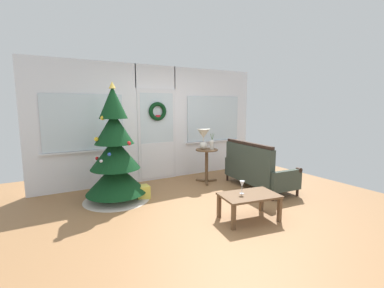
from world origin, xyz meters
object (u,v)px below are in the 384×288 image
at_px(settee_sofa, 255,170).
at_px(flower_vase, 212,144).
at_px(gift_box, 142,192).
at_px(side_table, 207,159).
at_px(christmas_tree, 115,159).
at_px(coffee_table, 249,198).
at_px(table_lamp, 203,136).
at_px(wine_glass, 242,184).

relative_size(settee_sofa, flower_vase, 4.62).
bearing_deg(settee_sofa, gift_box, 165.87).
xyz_separation_m(settee_sofa, side_table, (-0.64, 0.84, 0.15)).
relative_size(christmas_tree, coffee_table, 2.29).
height_order(table_lamp, coffee_table, table_lamp).
distance_m(table_lamp, gift_box, 1.79).
relative_size(settee_sofa, coffee_table, 1.77).
relative_size(settee_sofa, gift_box, 6.86).
xyz_separation_m(wine_glass, gift_box, (-0.99, 1.57, -0.41)).
height_order(christmas_tree, wine_glass, christmas_tree).
distance_m(side_table, flower_vase, 0.35).
distance_m(christmas_tree, wine_glass, 2.25).
relative_size(side_table, flower_vase, 2.11).
height_order(settee_sofa, flower_vase, flower_vase).
bearing_deg(side_table, flower_vase, -30.96).
bearing_deg(flower_vase, christmas_tree, -178.11).
bearing_deg(flower_vase, wine_glass, -110.62).
xyz_separation_m(flower_vase, wine_glass, (-0.68, -1.79, -0.33)).
bearing_deg(table_lamp, wine_glass, -105.21).
relative_size(side_table, table_lamp, 1.68).
bearing_deg(coffee_table, settee_sofa, 43.80).
bearing_deg(side_table, gift_box, -169.81).
bearing_deg(gift_box, settee_sofa, -14.13).
bearing_deg(side_table, christmas_tree, -176.29).
relative_size(christmas_tree, settee_sofa, 1.29).
bearing_deg(christmas_tree, wine_glass, -50.51).
relative_size(flower_vase, coffee_table, 0.38).
distance_m(flower_vase, wine_glass, 1.94).
xyz_separation_m(side_table, flower_vase, (0.10, -0.06, 0.33)).
bearing_deg(wine_glass, christmas_tree, 129.49).
distance_m(side_table, wine_glass, 1.94).
distance_m(settee_sofa, coffee_table, 1.58).
xyz_separation_m(settee_sofa, coffee_table, (-1.14, -1.10, -0.05)).
xyz_separation_m(coffee_table, gift_box, (-1.06, 1.65, -0.21)).
bearing_deg(settee_sofa, coffee_table, -136.20).
relative_size(settee_sofa, side_table, 2.19).
distance_m(coffee_table, gift_box, 1.98).
relative_size(coffee_table, wine_glass, 4.67).
xyz_separation_m(christmas_tree, side_table, (2.00, 0.13, -0.23)).
xyz_separation_m(flower_vase, coffee_table, (-0.60, -1.87, -0.53)).
bearing_deg(gift_box, christmas_tree, 160.41).
bearing_deg(gift_box, side_table, 10.19).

